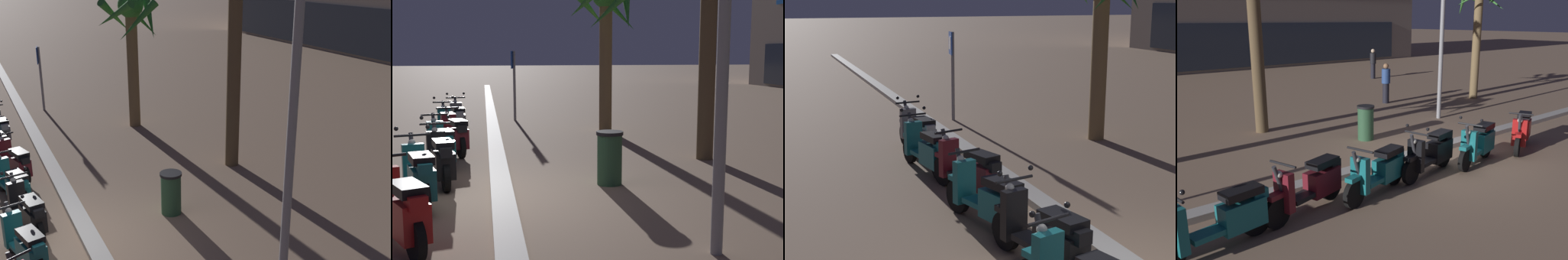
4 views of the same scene
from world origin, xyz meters
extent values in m
plane|color=#93755B|center=(0.00, 0.00, 0.00)|extent=(200.00, 200.00, 0.00)
cube|color=#BCB7AD|center=(0.00, 0.50, 0.06)|extent=(60.00, 0.36, 0.12)
cylinder|color=black|center=(-6.47, -0.42, 0.26)|extent=(0.53, 0.17, 0.52)
cube|color=slate|center=(-6.69, -0.45, 0.42)|extent=(0.72, 0.41, 0.42)
cube|color=black|center=(-6.67, -0.45, 0.76)|extent=(0.64, 0.38, 0.12)
cube|color=silver|center=(-6.39, -0.41, 0.66)|extent=(0.26, 0.23, 0.16)
sphere|color=black|center=(-7.56, -0.33, 1.14)|extent=(0.07, 0.07, 0.07)
cylinder|color=black|center=(-4.96, -0.63, 0.26)|extent=(0.53, 0.18, 0.52)
cube|color=#197075|center=(-5.18, -0.67, 0.42)|extent=(0.72, 0.43, 0.43)
cube|color=#197075|center=(-4.88, -0.62, 0.66)|extent=(0.27, 0.24, 0.16)
cylinder|color=black|center=(-4.61, -0.65, 0.26)|extent=(0.53, 0.24, 0.52)
cylinder|color=black|center=(-3.34, -0.27, 0.26)|extent=(0.53, 0.24, 0.52)
cube|color=black|center=(-4.03, -0.48, 0.32)|extent=(0.65, 0.44, 0.08)
cube|color=maroon|center=(-3.56, -0.34, 0.43)|extent=(0.74, 0.50, 0.44)
cube|color=black|center=(-3.54, -0.33, 0.78)|extent=(0.66, 0.46, 0.12)
cube|color=maroon|center=(-4.44, -0.60, 0.55)|extent=(0.23, 0.37, 0.66)
cube|color=maroon|center=(-4.61, -0.65, 0.55)|extent=(0.35, 0.24, 0.08)
cylinder|color=#333338|center=(-4.52, -0.62, 0.70)|extent=(0.29, 0.15, 0.69)
cylinder|color=black|center=(-4.44, -0.60, 1.02)|extent=(0.20, 0.55, 0.04)
sphere|color=white|center=(-4.54, -0.63, 0.88)|extent=(0.12, 0.12, 0.12)
cube|color=black|center=(-3.27, -0.25, 0.68)|extent=(0.29, 0.26, 0.16)
cylinder|color=black|center=(-3.23, -0.84, 0.26)|extent=(0.53, 0.23, 0.52)
cylinder|color=black|center=(-1.96, -0.49, 0.26)|extent=(0.53, 0.23, 0.52)
cube|color=#197075|center=(-2.64, -0.68, 0.32)|extent=(0.65, 0.43, 0.08)
cube|color=#197075|center=(-2.17, -0.55, 0.41)|extent=(0.74, 0.49, 0.42)
cube|color=black|center=(-2.15, -0.55, 0.75)|extent=(0.66, 0.45, 0.12)
cube|color=#197075|center=(-3.05, -0.79, 0.55)|extent=(0.22, 0.36, 0.66)
cylinder|color=#333338|center=(-3.13, -0.82, 0.70)|extent=(0.29, 0.14, 0.69)
cube|color=#197075|center=(-1.88, -0.47, 0.65)|extent=(0.28, 0.26, 0.16)
cylinder|color=black|center=(-1.69, -0.69, 0.26)|extent=(0.53, 0.21, 0.52)
cylinder|color=black|center=(-0.39, -0.41, 0.26)|extent=(0.53, 0.21, 0.52)
cube|color=black|center=(-1.09, -0.56, 0.32)|extent=(0.64, 0.40, 0.08)
cube|color=black|center=(-0.60, -0.46, 0.44)|extent=(0.73, 0.45, 0.44)
cube|color=black|center=(-0.58, -0.45, 0.79)|extent=(0.65, 0.42, 0.12)
cube|color=black|center=(-1.51, -0.65, 0.55)|extent=(0.21, 0.36, 0.66)
cube|color=black|center=(-1.69, -0.69, 0.55)|extent=(0.35, 0.22, 0.08)
cylinder|color=#333338|center=(-1.59, -0.67, 0.70)|extent=(0.29, 0.13, 0.69)
cylinder|color=black|center=(-1.51, -0.65, 1.02)|extent=(0.15, 0.56, 0.04)
sphere|color=white|center=(-1.61, -0.67, 0.88)|extent=(0.12, 0.12, 0.12)
cube|color=black|center=(-0.31, -0.40, 0.69)|extent=(0.28, 0.25, 0.16)
sphere|color=black|center=(-1.44, -0.88, 1.14)|extent=(0.07, 0.07, 0.07)
sphere|color=black|center=(-1.54, -0.41, 1.14)|extent=(0.07, 0.07, 0.07)
cylinder|color=black|center=(-0.28, -0.93, 0.26)|extent=(0.53, 0.23, 0.52)
cube|color=#197075|center=(0.27, -0.79, 0.32)|extent=(0.65, 0.42, 0.08)
cube|color=#197075|center=(0.70, -0.68, 0.44)|extent=(0.74, 0.48, 0.45)
cube|color=black|center=(0.72, -0.67, 0.80)|extent=(0.66, 0.44, 0.12)
cube|color=#197075|center=(-0.11, -0.88, 0.55)|extent=(0.22, 0.36, 0.66)
cube|color=#197075|center=(-0.28, -0.93, 0.55)|extent=(0.35, 0.24, 0.08)
cylinder|color=#333338|center=(-0.18, -0.90, 0.70)|extent=(0.29, 0.14, 0.69)
cylinder|color=black|center=(-0.11, -0.88, 1.02)|extent=(0.18, 0.55, 0.04)
sphere|color=white|center=(-0.20, -0.91, 0.88)|extent=(0.12, 0.12, 0.12)
cube|color=#197075|center=(0.99, -0.60, 0.70)|extent=(0.28, 0.25, 0.16)
sphere|color=black|center=(-0.15, -0.65, 1.14)|extent=(0.07, 0.07, 0.07)
cylinder|color=black|center=(1.68, -1.01, 1.02)|extent=(0.27, 0.53, 0.04)
cylinder|color=#939399|center=(-10.08, 1.31, 1.20)|extent=(0.09, 0.09, 2.40)
cube|color=#1947B7|center=(-10.09, 1.25, 2.10)|extent=(0.59, 0.14, 0.60)
cube|color=white|center=(-10.09, 1.24, 2.10)|extent=(0.33, 0.07, 0.33)
cylinder|color=olive|center=(-6.73, 3.79, 2.01)|extent=(0.38, 0.38, 4.01)
sphere|color=#337A33|center=(-6.73, 3.79, 4.01)|extent=(0.83, 0.83, 0.83)
cone|color=#337A33|center=(-6.13, 3.80, 3.56)|extent=(0.31, 1.41, 1.31)
cone|color=#337A33|center=(-6.62, 4.39, 3.57)|extent=(1.44, 0.54, 1.29)
cone|color=#337A33|center=(-7.15, 4.22, 3.56)|extent=(1.20, 1.17, 1.32)
cone|color=#337A33|center=(-7.28, 3.43, 3.62)|extent=(1.04, 1.39, 1.21)
cone|color=#337A33|center=(-6.39, 3.14, 3.75)|extent=(1.54, 0.99, 0.98)
cylinder|color=brown|center=(-2.23, 5.01, 2.96)|extent=(0.37, 0.37, 5.91)
cylinder|color=#2D5638|center=(-0.38, 2.41, 0.45)|extent=(0.44, 0.44, 0.90)
cylinder|color=black|center=(-0.38, 2.41, 0.92)|extent=(0.48, 0.48, 0.06)
cylinder|color=#939399|center=(3.12, 2.86, 2.87)|extent=(0.14, 0.14, 5.75)
camera|label=1|loc=(8.56, -1.34, 5.11)|focal=44.97mm
camera|label=2|loc=(8.67, 0.25, 2.30)|focal=49.14mm
camera|label=3|loc=(5.02, -3.57, 3.26)|focal=53.93mm
camera|label=4|loc=(-7.26, -6.24, 3.21)|focal=38.13mm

